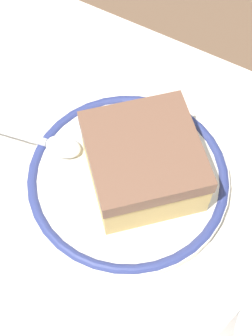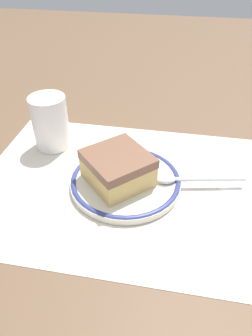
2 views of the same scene
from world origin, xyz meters
name	(u,v)px [view 1 (image 1 of 2)]	position (x,y,z in m)	size (l,w,h in m)	color
ground_plane	(97,167)	(0.00, 0.00, 0.00)	(2.40, 2.40, 0.00)	brown
placemat	(97,167)	(0.00, 0.00, 0.00)	(0.55, 0.35, 0.00)	beige
plate	(126,181)	(-0.03, 0.00, 0.01)	(0.18, 0.18, 0.01)	silver
cake_slice	(143,162)	(-0.04, -0.01, 0.04)	(0.13, 0.13, 0.05)	#DBB76B
spoon	(31,138)	(0.06, 0.01, 0.02)	(0.15, 0.04, 0.01)	silver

